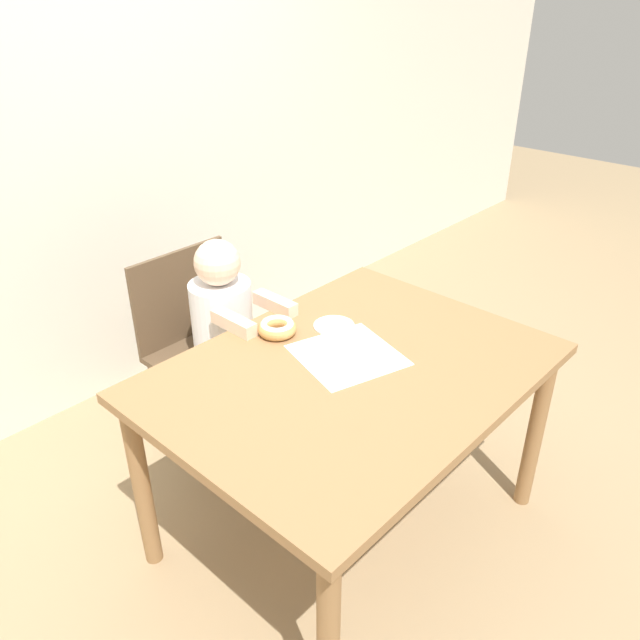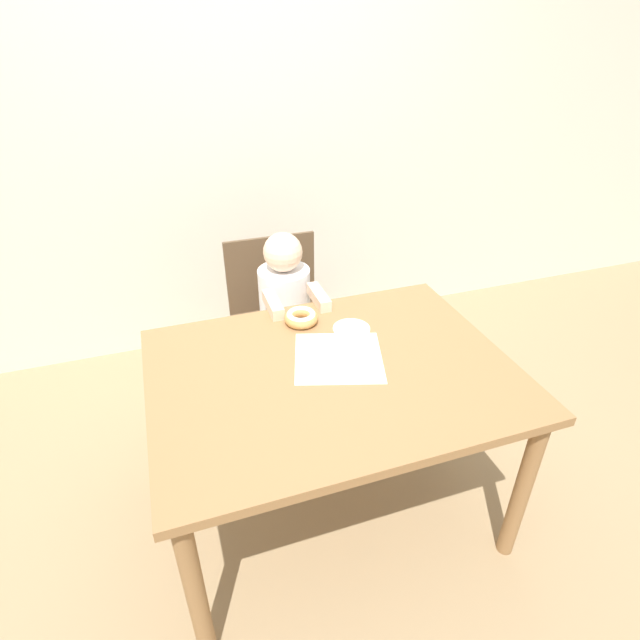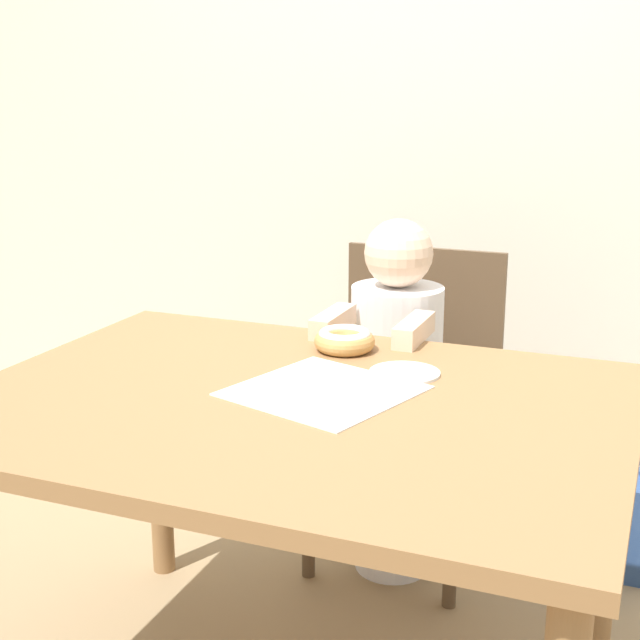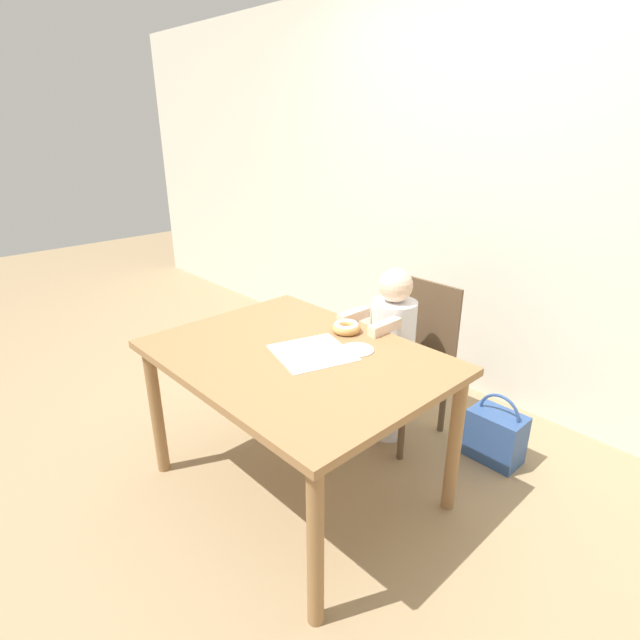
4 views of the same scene
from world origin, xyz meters
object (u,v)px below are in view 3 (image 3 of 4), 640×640
at_px(child_figure, 395,400).
at_px(handbag, 601,517).
at_px(donut, 345,339).
at_px(chair, 408,396).

relative_size(child_figure, handbag, 2.54).
distance_m(child_figure, donut, 0.42).
xyz_separation_m(donut, handbag, (0.56, 0.57, -0.61)).
height_order(child_figure, handbag, child_figure).
xyz_separation_m(child_figure, donut, (-0.02, -0.33, 0.25)).
xyz_separation_m(child_figure, handbag, (0.54, 0.23, -0.35)).
distance_m(chair, handbag, 0.63).
relative_size(chair, child_figure, 0.88).
bearing_deg(donut, chair, 87.47).
height_order(chair, handbag, chair).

